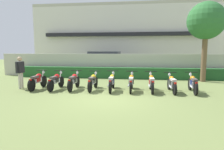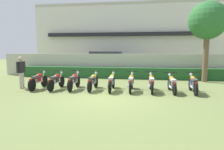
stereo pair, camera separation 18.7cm
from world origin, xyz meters
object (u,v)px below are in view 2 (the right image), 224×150
at_px(parked_car, 108,62).
at_px(motorcycle_in_row_6, 151,83).
at_px(motorcycle_in_row_0, 38,80).
at_px(motorcycle_in_row_5, 131,82).
at_px(motorcycle_in_row_7, 172,83).
at_px(tree_near_inspector, 208,21).
at_px(motorcycle_in_row_2, 74,81).
at_px(motorcycle_in_row_4, 112,82).
at_px(motorcycle_in_row_1, 56,81).
at_px(motorcycle_in_row_8, 193,84).
at_px(motorcycle_in_row_3, 93,81).
at_px(inspector_person, 21,70).

distance_m(parked_car, motorcycle_in_row_6, 8.69).
distance_m(motorcycle_in_row_0, motorcycle_in_row_5, 4.88).
bearing_deg(motorcycle_in_row_7, tree_near_inspector, -38.27).
xyz_separation_m(motorcycle_in_row_2, motorcycle_in_row_4, (1.99, -0.01, 0.01)).
xyz_separation_m(motorcycle_in_row_1, motorcycle_in_row_6, (4.88, 0.09, 0.01)).
xyz_separation_m(motorcycle_in_row_6, motorcycle_in_row_7, (0.98, -0.01, -0.02)).
distance_m(motorcycle_in_row_6, motorcycle_in_row_8, 1.96).
height_order(motorcycle_in_row_1, motorcycle_in_row_7, motorcycle_in_row_1).
distance_m(motorcycle_in_row_0, motorcycle_in_row_4, 3.90).
distance_m(motorcycle_in_row_4, motorcycle_in_row_7, 2.94).
xyz_separation_m(motorcycle_in_row_2, motorcycle_in_row_8, (5.92, 0.02, 0.00)).
xyz_separation_m(parked_car, motorcycle_in_row_6, (3.55, -7.92, -0.48)).
relative_size(motorcycle_in_row_0, motorcycle_in_row_5, 0.99).
distance_m(motorcycle_in_row_2, motorcycle_in_row_3, 1.01).
xyz_separation_m(motorcycle_in_row_1, motorcycle_in_row_2, (0.93, 0.10, 0.00)).
bearing_deg(motorcycle_in_row_0, motorcycle_in_row_3, -86.50).
distance_m(motorcycle_in_row_4, inspector_person, 4.91).
bearing_deg(inspector_person, motorcycle_in_row_4, 1.06).
height_order(motorcycle_in_row_5, motorcycle_in_row_8, motorcycle_in_row_5).
bearing_deg(motorcycle_in_row_2, inspector_person, 91.14).
bearing_deg(motorcycle_in_row_8, motorcycle_in_row_3, 92.46).
relative_size(motorcycle_in_row_2, motorcycle_in_row_8, 1.03).
distance_m(motorcycle_in_row_4, motorcycle_in_row_6, 1.97).
distance_m(tree_near_inspector, motorcycle_in_row_8, 5.14).
distance_m(motorcycle_in_row_0, motorcycle_in_row_3, 2.92).
bearing_deg(motorcycle_in_row_3, inspector_person, 92.49).
bearing_deg(motorcycle_in_row_1, motorcycle_in_row_5, -86.74).
bearing_deg(motorcycle_in_row_2, motorcycle_in_row_3, -90.94).
relative_size(parked_car, inspector_person, 2.72).
distance_m(motorcycle_in_row_6, inspector_person, 6.86).
bearing_deg(inspector_person, motorcycle_in_row_6, 0.83).
relative_size(motorcycle_in_row_2, motorcycle_in_row_6, 1.01).
bearing_deg(motorcycle_in_row_3, motorcycle_in_row_2, 90.95).
bearing_deg(motorcycle_in_row_8, motorcycle_in_row_5, 92.53).
distance_m(motorcycle_in_row_0, motorcycle_in_row_6, 5.86).
relative_size(tree_near_inspector, motorcycle_in_row_7, 2.83).
height_order(motorcycle_in_row_2, motorcycle_in_row_3, motorcycle_in_row_2).
relative_size(tree_near_inspector, motorcycle_in_row_6, 2.70).
height_order(motorcycle_in_row_5, motorcycle_in_row_7, motorcycle_in_row_5).
height_order(motorcycle_in_row_1, motorcycle_in_row_8, motorcycle_in_row_8).
distance_m(motorcycle_in_row_1, motorcycle_in_row_4, 2.92).
xyz_separation_m(tree_near_inspector, motorcycle_in_row_7, (-2.54, -3.61, -3.36)).
bearing_deg(tree_near_inspector, motorcycle_in_row_4, -146.60).
relative_size(motorcycle_in_row_1, inspector_person, 1.10).
bearing_deg(motorcycle_in_row_4, motorcycle_in_row_8, -90.73).
distance_m(parked_car, motorcycle_in_row_7, 9.14).
distance_m(motorcycle_in_row_1, motorcycle_in_row_2, 0.94).
relative_size(motorcycle_in_row_4, motorcycle_in_row_8, 1.08).
distance_m(motorcycle_in_row_2, motorcycle_in_row_4, 1.99).
relative_size(motorcycle_in_row_3, inspector_person, 1.09).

